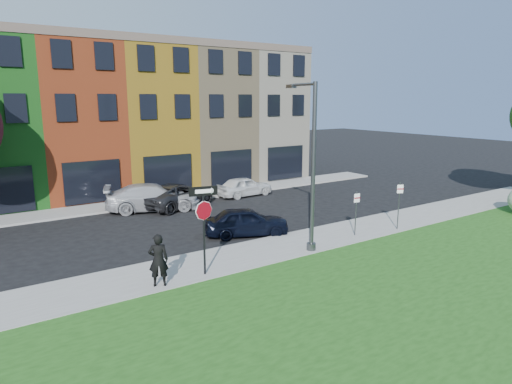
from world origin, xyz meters
TOP-DOWN VIEW (x-y plane):
  - ground at (0.00, 0.00)m, footprint 120.00×120.00m
  - sidewalk_near at (2.00, 3.00)m, footprint 40.00×3.00m
  - sidewalk_far at (-3.00, 15.00)m, footprint 40.00×2.40m
  - rowhouse_block at (-2.50, 21.18)m, footprint 30.00×10.12m
  - stop_sign at (-4.74, 2.03)m, footprint 1.03×0.30m
  - man at (-6.56, 1.99)m, footprint 1.01×0.94m
  - sedan_near at (-0.58, 5.58)m, footprint 4.62×5.27m
  - parked_car_silver at (-2.42, 12.90)m, footprint 5.57×6.83m
  - parked_car_dark at (-0.84, 12.99)m, footprint 6.18×6.95m
  - parked_car_white at (4.25, 13.25)m, footprint 1.93×4.05m
  - street_lamp at (0.40, 2.12)m, footprint 0.77×2.56m
  - parking_sign_a at (3.52, 2.36)m, footprint 0.32×0.10m
  - parking_sign_b at (6.03, 1.89)m, footprint 0.30×0.17m

SIDE VIEW (x-z plane):
  - ground at x=0.00m, z-range 0.00..0.00m
  - sidewalk_near at x=2.00m, z-range 0.00..0.12m
  - sidewalk_far at x=-3.00m, z-range 0.00..0.12m
  - parked_car_white at x=4.25m, z-range 0.00..1.33m
  - sedan_near at x=-0.58m, z-range 0.00..1.39m
  - parked_car_dark at x=-0.84m, z-range 0.00..1.45m
  - parked_car_silver at x=-2.42m, z-range 0.00..1.59m
  - man at x=-6.56m, z-range 0.12..2.00m
  - parking_sign_a at x=3.52m, z-range 0.39..2.51m
  - parking_sign_b at x=6.03m, z-range 0.40..2.79m
  - stop_sign at x=-4.74m, z-range 0.81..4.14m
  - street_lamp at x=0.40m, z-range 0.15..7.25m
  - rowhouse_block at x=-2.50m, z-range -0.01..9.99m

